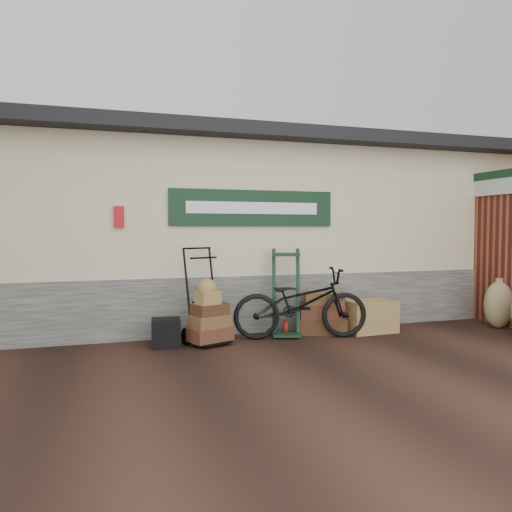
{
  "coord_description": "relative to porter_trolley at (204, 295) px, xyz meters",
  "views": [
    {
      "loc": [
        -2.61,
        -6.38,
        1.61
      ],
      "look_at": [
        -0.28,
        0.9,
        1.21
      ],
      "focal_mm": 35.0,
      "sensor_mm": 36.0,
      "label": 1
    }
  ],
  "objects": [
    {
      "name": "green_barrow",
      "position": [
        1.29,
        0.11,
        -0.04
      ],
      "size": [
        0.58,
        0.53,
        1.32
      ],
      "primitive_type": null,
      "rotation": [
        0.0,
        0.0,
        -0.3
      ],
      "color": "black",
      "rests_on": "ground"
    },
    {
      "name": "station_building",
      "position": [
        1.17,
        2.2,
        0.92
      ],
      "size": [
        14.4,
        4.1,
        3.2
      ],
      "color": "#4C4C47",
      "rests_on": "ground"
    },
    {
      "name": "ground",
      "position": [
        1.17,
        -0.54,
        -0.7
      ],
      "size": [
        80.0,
        80.0,
        0.0
      ],
      "primitive_type": "plane",
      "color": "black",
      "rests_on": "ground"
    },
    {
      "name": "bicycle",
      "position": [
        1.43,
        -0.12,
        -0.11
      ],
      "size": [
        1.06,
        2.1,
        1.17
      ],
      "primitive_type": "imported",
      "rotation": [
        0.0,
        0.0,
        1.38
      ],
      "color": "black",
      "rests_on": "ground"
    },
    {
      "name": "burlap_sack_left",
      "position": [
        4.85,
        -0.39,
        -0.31
      ],
      "size": [
        0.51,
        0.44,
        0.77
      ],
      "primitive_type": "ellipsoid",
      "rotation": [
        0.0,
        0.0,
        -0.07
      ],
      "color": "olive",
      "rests_on": "ground"
    },
    {
      "name": "suitcase_stack",
      "position": [
        1.9,
        0.11,
        -0.37
      ],
      "size": [
        0.85,
        0.7,
        0.65
      ],
      "primitive_type": null,
      "rotation": [
        0.0,
        0.0,
        -0.37
      ],
      "color": "#392012",
      "rests_on": "ground"
    },
    {
      "name": "brick_outbuilding",
      "position": [
        5.87,
        0.65,
        0.61
      ],
      "size": [
        1.71,
        4.51,
        2.62
      ],
      "color": "maroon",
      "rests_on": "ground"
    },
    {
      "name": "porter_trolley",
      "position": [
        0.0,
        0.0,
        0.0
      ],
      "size": [
        0.84,
        0.74,
        1.39
      ],
      "primitive_type": null,
      "rotation": [
        0.0,
        0.0,
        0.37
      ],
      "color": "black",
      "rests_on": "ground"
    },
    {
      "name": "black_trunk",
      "position": [
        -0.54,
        -0.06,
        -0.5
      ],
      "size": [
        0.43,
        0.38,
        0.39
      ],
      "primitive_type": "cube",
      "rotation": [
        0.0,
        0.0,
        -0.11
      ],
      "color": "black",
      "rests_on": "ground"
    },
    {
      "name": "wicker_hamper",
      "position": [
        2.65,
        -0.03,
        -0.44
      ],
      "size": [
        0.8,
        0.54,
        0.51
      ],
      "primitive_type": "cube",
      "rotation": [
        0.0,
        0.0,
        0.05
      ],
      "color": "olive",
      "rests_on": "ground"
    }
  ]
}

